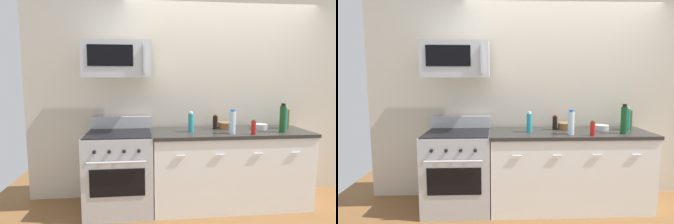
% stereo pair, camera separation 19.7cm
% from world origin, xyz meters
% --- Properties ---
extents(ground_plane, '(5.97, 5.97, 0.00)m').
position_xyz_m(ground_plane, '(0.00, 0.00, 0.00)').
color(ground_plane, brown).
extents(back_wall, '(4.97, 0.10, 2.70)m').
position_xyz_m(back_wall, '(0.00, 0.41, 1.35)').
color(back_wall, beige).
rests_on(back_wall, ground_plane).
extents(counter_unit, '(1.88, 0.66, 0.92)m').
position_xyz_m(counter_unit, '(-0.00, -0.00, 0.46)').
color(counter_unit, white).
rests_on(counter_unit, ground_plane).
extents(range_oven, '(0.76, 0.69, 1.07)m').
position_xyz_m(range_oven, '(-1.32, 0.00, 0.47)').
color(range_oven, '#B7BABF').
rests_on(range_oven, ground_plane).
extents(microwave, '(0.74, 0.44, 0.40)m').
position_xyz_m(microwave, '(-1.32, 0.05, 1.75)').
color(microwave, '#B7BABF').
extents(bottle_sparkling_teal, '(0.07, 0.07, 0.29)m').
position_xyz_m(bottle_sparkling_teal, '(0.71, 0.04, 1.06)').
color(bottle_sparkling_teal, '#197F7A').
rests_on(bottle_sparkling_teal, countertop_slab).
extents(bottle_water_clear, '(0.07, 0.07, 0.28)m').
position_xyz_m(bottle_water_clear, '(-0.03, -0.17, 1.05)').
color(bottle_water_clear, silver).
rests_on(bottle_water_clear, countertop_slab).
extents(bottle_hot_sauce_red, '(0.05, 0.05, 0.17)m').
position_xyz_m(bottle_hot_sauce_red, '(0.18, -0.24, 1.00)').
color(bottle_hot_sauce_red, '#B21914').
rests_on(bottle_hot_sauce_red, countertop_slab).
extents(bottle_wine_green, '(0.07, 0.07, 0.34)m').
position_xyz_m(bottle_wine_green, '(0.57, -0.15, 1.08)').
color(bottle_wine_green, '#19471E').
rests_on(bottle_wine_green, countertop_slab).
extents(bottle_olive_oil, '(0.06, 0.06, 0.26)m').
position_xyz_m(bottle_olive_oil, '(0.77, 0.10, 1.04)').
color(bottle_olive_oil, '#385114').
rests_on(bottle_olive_oil, countertop_slab).
extents(bottle_dish_soap, '(0.06, 0.06, 0.24)m').
position_xyz_m(bottle_dish_soap, '(-0.48, -0.02, 1.03)').
color(bottle_dish_soap, teal).
rests_on(bottle_dish_soap, countertop_slab).
extents(bottle_soy_sauce_dark, '(0.06, 0.06, 0.18)m').
position_xyz_m(bottle_soy_sauce_dark, '(-0.15, 0.12, 1.00)').
color(bottle_soy_sauce_dark, black).
rests_on(bottle_soy_sauce_dark, countertop_slab).
extents(bowl_steel_prep, '(0.18, 0.18, 0.06)m').
position_xyz_m(bowl_steel_prep, '(0.41, 0.08, 0.95)').
color(bowl_steel_prep, '#B2B5BA').
rests_on(bowl_steel_prep, countertop_slab).
extents(bowl_wooden_salad, '(0.21, 0.21, 0.08)m').
position_xyz_m(bowl_wooden_salad, '(0.00, 0.15, 0.96)').
color(bowl_wooden_salad, brown).
rests_on(bowl_wooden_salad, countertop_slab).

